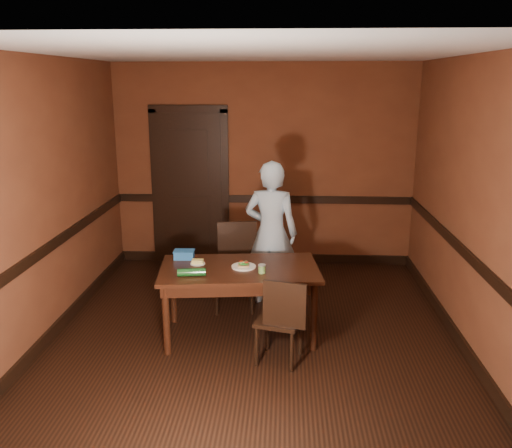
# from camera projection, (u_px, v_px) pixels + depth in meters

# --- Properties ---
(floor) EXTENTS (4.00, 4.50, 0.01)m
(floor) POSITION_uv_depth(u_px,v_px,m) (254.00, 334.00, 5.43)
(floor) COLOR black
(floor) RESTS_ON ground
(ceiling) EXTENTS (4.00, 4.50, 0.01)m
(ceiling) POSITION_uv_depth(u_px,v_px,m) (254.00, 52.00, 4.74)
(ceiling) COLOR white
(ceiling) RESTS_ON ground
(wall_back) EXTENTS (4.00, 0.02, 2.70)m
(wall_back) POSITION_uv_depth(u_px,v_px,m) (264.00, 166.00, 7.26)
(wall_back) COLOR brown
(wall_back) RESTS_ON ground
(wall_front) EXTENTS (4.00, 0.02, 2.70)m
(wall_front) POSITION_uv_depth(u_px,v_px,m) (229.00, 294.00, 2.92)
(wall_front) COLOR brown
(wall_front) RESTS_ON ground
(wall_left) EXTENTS (0.02, 4.50, 2.70)m
(wall_left) POSITION_uv_depth(u_px,v_px,m) (46.00, 200.00, 5.19)
(wall_left) COLOR brown
(wall_left) RESTS_ON ground
(wall_right) EXTENTS (0.02, 4.50, 2.70)m
(wall_right) POSITION_uv_depth(u_px,v_px,m) (471.00, 205.00, 4.98)
(wall_right) COLOR brown
(wall_right) RESTS_ON ground
(dado_back) EXTENTS (4.00, 0.03, 0.10)m
(dado_back) POSITION_uv_depth(u_px,v_px,m) (264.00, 199.00, 7.36)
(dado_back) COLOR black
(dado_back) RESTS_ON ground
(dado_left) EXTENTS (0.03, 4.50, 0.10)m
(dado_left) POSITION_uv_depth(u_px,v_px,m) (52.00, 245.00, 5.31)
(dado_left) COLOR black
(dado_left) RESTS_ON ground
(dado_right) EXTENTS (0.03, 4.50, 0.10)m
(dado_right) POSITION_uv_depth(u_px,v_px,m) (464.00, 252.00, 5.10)
(dado_right) COLOR black
(dado_right) RESTS_ON ground
(baseboard_back) EXTENTS (4.00, 0.03, 0.12)m
(baseboard_back) POSITION_uv_depth(u_px,v_px,m) (263.00, 258.00, 7.57)
(baseboard_back) COLOR black
(baseboard_back) RESTS_ON ground
(baseboard_left) EXTENTS (0.03, 4.50, 0.12)m
(baseboard_left) POSITION_uv_depth(u_px,v_px,m) (60.00, 324.00, 5.52)
(baseboard_left) COLOR black
(baseboard_left) RESTS_ON ground
(baseboard_right) EXTENTS (0.03, 4.50, 0.12)m
(baseboard_right) POSITION_uv_depth(u_px,v_px,m) (456.00, 333.00, 5.31)
(baseboard_right) COLOR black
(baseboard_right) RESTS_ON ground
(door) EXTENTS (1.05, 0.07, 2.20)m
(door) POSITION_uv_depth(u_px,v_px,m) (190.00, 185.00, 7.34)
(door) COLOR black
(door) RESTS_ON ground
(dining_table) EXTENTS (1.61, 1.02, 0.71)m
(dining_table) POSITION_uv_depth(u_px,v_px,m) (240.00, 302.00, 5.32)
(dining_table) COLOR black
(dining_table) RESTS_ON floor
(chair_far) EXTENTS (0.49, 0.49, 0.94)m
(chair_far) POSITION_uv_depth(u_px,v_px,m) (233.00, 268.00, 5.95)
(chair_far) COLOR black
(chair_far) RESTS_ON floor
(chair_near) EXTENTS (0.47, 0.47, 0.82)m
(chair_near) POSITION_uv_depth(u_px,v_px,m) (279.00, 318.00, 4.83)
(chair_near) COLOR black
(chair_near) RESTS_ON floor
(person) EXTENTS (0.65, 0.48, 1.63)m
(person) POSITION_uv_depth(u_px,v_px,m) (271.00, 233.00, 6.03)
(person) COLOR #A8C8DD
(person) RESTS_ON floor
(sandwich_plate) EXTENTS (0.24, 0.24, 0.06)m
(sandwich_plate) POSITION_uv_depth(u_px,v_px,m) (244.00, 266.00, 5.23)
(sandwich_plate) COLOR silver
(sandwich_plate) RESTS_ON dining_table
(sauce_jar) EXTENTS (0.07, 0.07, 0.08)m
(sauce_jar) POSITION_uv_depth(u_px,v_px,m) (262.00, 269.00, 5.07)
(sauce_jar) COLOR #5D8C43
(sauce_jar) RESTS_ON dining_table
(cheese_saucer) EXTENTS (0.15, 0.15, 0.05)m
(cheese_saucer) POSITION_uv_depth(u_px,v_px,m) (198.00, 262.00, 5.32)
(cheese_saucer) COLOR silver
(cheese_saucer) RESTS_ON dining_table
(food_tub) EXTENTS (0.21, 0.15, 0.09)m
(food_tub) POSITION_uv_depth(u_px,v_px,m) (184.00, 254.00, 5.48)
(food_tub) COLOR #2669B9
(food_tub) RESTS_ON dining_table
(wrapped_veg) EXTENTS (0.27, 0.11, 0.07)m
(wrapped_veg) POSITION_uv_depth(u_px,v_px,m) (192.00, 272.00, 4.99)
(wrapped_veg) COLOR #104217
(wrapped_veg) RESTS_ON dining_table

